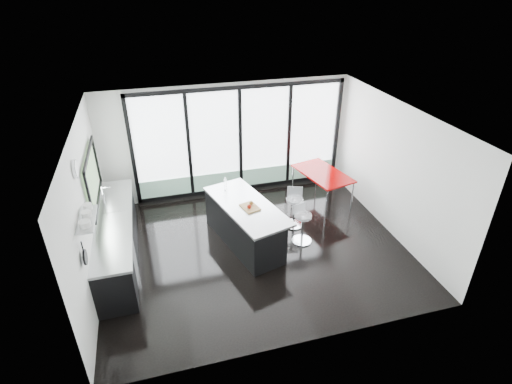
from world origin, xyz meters
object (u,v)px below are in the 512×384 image
object	(u,v)px
bar_stool_near	(302,228)
island	(244,224)
red_table	(321,187)
bar_stool_far	(294,212)

from	to	relation	value
bar_stool_near	island	bearing A→B (deg)	148.39
island	red_table	xyz separation A→B (m)	(2.23, 1.12, -0.06)
island	bar_stool_far	size ratio (longest dim) A/B	3.41
bar_stool_near	red_table	world-z (taller)	red_table
bar_stool_near	bar_stool_far	size ratio (longest dim) A/B	0.95
bar_stool_near	red_table	size ratio (longest dim) A/B	0.44
bar_stool_near	bar_stool_far	world-z (taller)	bar_stool_far
island	bar_stool_far	distance (m)	1.27
island	red_table	distance (m)	2.49
bar_stool_near	red_table	xyz separation A→B (m)	(1.05, 1.43, 0.07)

